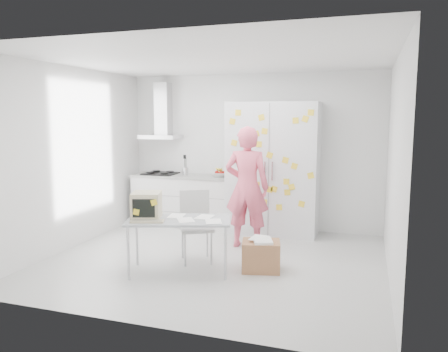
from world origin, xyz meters
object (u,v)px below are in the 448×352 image
(desk, at_px, (158,212))
(cardboard_box, at_px, (261,255))
(chair, at_px, (196,221))
(person, at_px, (247,187))

(desk, distance_m, cardboard_box, 1.43)
(desk, bearing_deg, cardboard_box, 1.35)
(cardboard_box, bearing_deg, desk, -160.52)
(chair, bearing_deg, person, 29.32)
(cardboard_box, bearing_deg, person, 115.35)
(chair, bearing_deg, cardboard_box, -36.92)
(person, height_order, chair, person)
(cardboard_box, bearing_deg, chair, 171.90)
(desk, bearing_deg, chair, 46.02)
(desk, distance_m, chair, 0.67)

